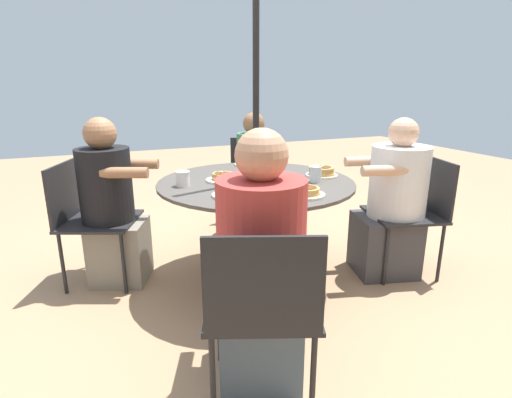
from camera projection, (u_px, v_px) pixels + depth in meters
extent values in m
plane|color=tan|center=(256.00, 279.00, 2.83)|extent=(12.00, 12.00, 0.00)
cylinder|color=#4C4742|center=(256.00, 278.00, 2.82)|extent=(0.51, 0.51, 0.01)
cylinder|color=#4C4742|center=(256.00, 233.00, 2.73)|extent=(0.11, 0.11, 0.69)
cylinder|color=#4C4742|center=(256.00, 182.00, 2.63)|extent=(1.29, 1.29, 0.02)
cylinder|color=black|center=(256.00, 98.00, 2.48)|extent=(0.04, 0.04, 2.49)
cylinder|color=#232326|center=(276.00, 212.00, 3.59)|extent=(0.02, 0.02, 0.43)
cylinder|color=#232326|center=(232.00, 213.00, 3.58)|extent=(0.02, 0.02, 0.43)
cylinder|color=#232326|center=(273.00, 200.00, 3.97)|extent=(0.02, 0.02, 0.43)
cylinder|color=#232326|center=(234.00, 200.00, 3.96)|extent=(0.02, 0.02, 0.43)
cube|color=#232326|center=(254.00, 183.00, 3.71)|extent=(0.60, 0.60, 0.02)
cube|color=#232326|center=(253.00, 158.00, 3.87)|extent=(0.42, 0.18, 0.39)
cube|color=beige|center=(254.00, 209.00, 3.68)|extent=(0.39, 0.40, 0.43)
cylinder|color=#38754C|center=(254.00, 160.00, 3.59)|extent=(0.30, 0.30, 0.48)
sphere|color=brown|center=(254.00, 123.00, 3.50)|extent=(0.19, 0.19, 0.19)
cylinder|color=brown|center=(269.00, 151.00, 3.38)|extent=(0.19, 0.33, 0.07)
cylinder|color=brown|center=(240.00, 151.00, 3.37)|extent=(0.19, 0.33, 0.07)
cylinder|color=#232326|center=(140.00, 240.00, 2.95)|extent=(0.02, 0.02, 0.43)
cylinder|color=#232326|center=(124.00, 264.00, 2.57)|extent=(0.02, 0.02, 0.43)
cylinder|color=#232326|center=(87.00, 240.00, 2.95)|extent=(0.02, 0.02, 0.43)
cylinder|color=#232326|center=(63.00, 264.00, 2.57)|extent=(0.02, 0.02, 0.43)
cube|color=#232326|center=(101.00, 221.00, 2.70)|extent=(0.60, 0.60, 0.02)
cube|color=#232326|center=(64.00, 192.00, 2.64)|extent=(0.18, 0.41, 0.39)
cube|color=gray|center=(120.00, 251.00, 2.76)|extent=(0.46, 0.44, 0.43)
cylinder|color=black|center=(106.00, 186.00, 2.63)|extent=(0.34, 0.34, 0.51)
sphere|color=#A3704C|center=(100.00, 133.00, 2.53)|extent=(0.21, 0.21, 0.21)
cylinder|color=#A3704C|center=(137.00, 164.00, 2.73)|extent=(0.29, 0.17, 0.07)
cylinder|color=#A3704C|center=(124.00, 173.00, 2.47)|extent=(0.29, 0.17, 0.07)
cylinder|color=#232326|center=(219.00, 323.00, 1.94)|extent=(0.02, 0.02, 0.43)
cylinder|color=#232326|center=(300.00, 322.00, 1.95)|extent=(0.02, 0.02, 0.43)
cylinder|color=#232326|center=(213.00, 381.00, 1.56)|extent=(0.02, 0.02, 0.43)
cylinder|color=#232326|center=(313.00, 379.00, 1.57)|extent=(0.02, 0.02, 0.43)
cube|color=#232326|center=(261.00, 303.00, 1.69)|extent=(0.60, 0.60, 0.02)
cube|color=#232326|center=(264.00, 287.00, 1.42)|extent=(0.42, 0.18, 0.39)
cube|color=slate|center=(260.00, 332.00, 1.87)|extent=(0.48, 0.50, 0.43)
cylinder|color=#B73833|center=(261.00, 241.00, 1.68)|extent=(0.38, 0.38, 0.54)
sphere|color=tan|center=(261.00, 155.00, 1.58)|extent=(0.22, 0.22, 0.22)
cylinder|color=tan|center=(227.00, 198.00, 1.83)|extent=(0.18, 0.33, 0.07)
cylinder|color=tan|center=(293.00, 198.00, 1.83)|extent=(0.18, 0.33, 0.07)
cylinder|color=#232326|center=(386.00, 256.00, 2.68)|extent=(0.02, 0.02, 0.43)
cylinder|color=#232326|center=(363.00, 235.00, 3.06)|extent=(0.02, 0.02, 0.43)
cylinder|color=#232326|center=(441.00, 253.00, 2.73)|extent=(0.02, 0.02, 0.43)
cylinder|color=#232326|center=(412.00, 233.00, 3.10)|extent=(0.02, 0.02, 0.43)
cube|color=#232326|center=(403.00, 215.00, 2.83)|extent=(0.57, 0.57, 0.02)
cube|color=#232326|center=(436.00, 186.00, 2.80)|extent=(0.13, 0.43, 0.39)
cube|color=#3D3D42|center=(384.00, 244.00, 2.88)|extent=(0.50, 0.47, 0.43)
cylinder|color=white|center=(398.00, 182.00, 2.76)|extent=(0.39, 0.39, 0.50)
sphere|color=#DBA884|center=(403.00, 133.00, 2.66)|extent=(0.20, 0.20, 0.20)
cylinder|color=#DBA884|center=(384.00, 171.00, 2.55)|extent=(0.30, 0.15, 0.07)
cylinder|color=#DBA884|center=(365.00, 161.00, 2.85)|extent=(0.30, 0.15, 0.07)
cylinder|color=silver|center=(321.00, 175.00, 2.75)|extent=(0.22, 0.22, 0.01)
cylinder|color=tan|center=(322.00, 173.00, 2.75)|extent=(0.18, 0.18, 0.01)
cylinder|color=tan|center=(321.00, 172.00, 2.75)|extent=(0.17, 0.17, 0.01)
cylinder|color=tan|center=(322.00, 170.00, 2.74)|extent=(0.16, 0.16, 0.01)
cylinder|color=tan|center=(322.00, 168.00, 2.74)|extent=(0.17, 0.17, 0.01)
ellipsoid|color=brown|center=(322.00, 167.00, 2.74)|extent=(0.13, 0.12, 0.00)
cube|color=#F4E084|center=(323.00, 166.00, 2.73)|extent=(0.03, 0.03, 0.01)
cylinder|color=silver|center=(223.00, 180.00, 2.62)|extent=(0.22, 0.22, 0.01)
cylinder|color=tan|center=(223.00, 178.00, 2.62)|extent=(0.13, 0.13, 0.01)
cylinder|color=tan|center=(223.00, 177.00, 2.61)|extent=(0.14, 0.14, 0.01)
cylinder|color=tan|center=(223.00, 175.00, 2.61)|extent=(0.14, 0.14, 0.01)
cylinder|color=tan|center=(223.00, 174.00, 2.61)|extent=(0.14, 0.14, 0.01)
ellipsoid|color=brown|center=(222.00, 173.00, 2.61)|extent=(0.11, 0.10, 0.00)
cube|color=#F4E084|center=(221.00, 172.00, 2.60)|extent=(0.03, 0.03, 0.01)
cylinder|color=silver|center=(231.00, 195.00, 2.27)|extent=(0.22, 0.22, 0.01)
cylinder|color=tan|center=(231.00, 193.00, 2.27)|extent=(0.17, 0.17, 0.01)
cylinder|color=tan|center=(231.00, 190.00, 2.27)|extent=(0.17, 0.17, 0.01)
ellipsoid|color=brown|center=(231.00, 189.00, 2.26)|extent=(0.13, 0.12, 0.00)
cube|color=#F4E084|center=(231.00, 188.00, 2.26)|extent=(0.03, 0.03, 0.01)
cylinder|color=silver|center=(306.00, 195.00, 2.28)|extent=(0.22, 0.22, 0.01)
cylinder|color=tan|center=(307.00, 192.00, 2.27)|extent=(0.16, 0.16, 0.01)
cylinder|color=tan|center=(305.00, 191.00, 2.27)|extent=(0.15, 0.15, 0.01)
cylinder|color=tan|center=(306.00, 189.00, 2.26)|extent=(0.16, 0.16, 0.01)
ellipsoid|color=brown|center=(306.00, 187.00, 2.26)|extent=(0.12, 0.12, 0.00)
cube|color=#F4E084|center=(306.00, 187.00, 2.25)|extent=(0.03, 0.03, 0.01)
cylinder|color=silver|center=(248.00, 165.00, 3.11)|extent=(0.22, 0.22, 0.01)
cylinder|color=tan|center=(248.00, 163.00, 3.10)|extent=(0.16, 0.16, 0.01)
cylinder|color=tan|center=(248.00, 161.00, 3.11)|extent=(0.15, 0.15, 0.01)
cylinder|color=tan|center=(249.00, 160.00, 3.11)|extent=(0.15, 0.15, 0.01)
ellipsoid|color=brown|center=(248.00, 159.00, 3.10)|extent=(0.12, 0.11, 0.00)
cube|color=#F4E084|center=(249.00, 158.00, 3.11)|extent=(0.02, 0.02, 0.01)
cylinder|color=#602D0F|center=(250.00, 170.00, 2.72)|extent=(0.06, 0.06, 0.09)
cylinder|color=#602D0F|center=(250.00, 161.00, 2.70)|extent=(0.03, 0.03, 0.04)
torus|color=#602D0F|center=(246.00, 169.00, 2.70)|extent=(0.04, 0.01, 0.04)
cylinder|color=white|center=(183.00, 179.00, 2.48)|extent=(0.09, 0.09, 0.09)
cylinder|color=white|center=(182.00, 172.00, 2.47)|extent=(0.09, 0.09, 0.01)
cylinder|color=silver|center=(250.00, 181.00, 2.41)|extent=(0.08, 0.08, 0.10)
cylinder|color=silver|center=(316.00, 174.00, 2.58)|extent=(0.07, 0.07, 0.10)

